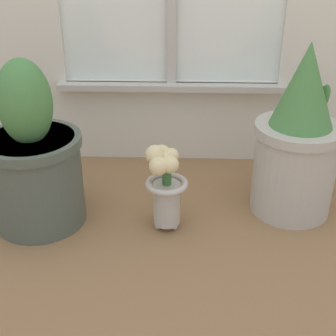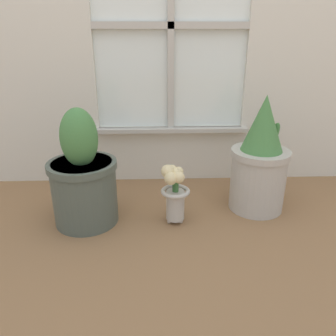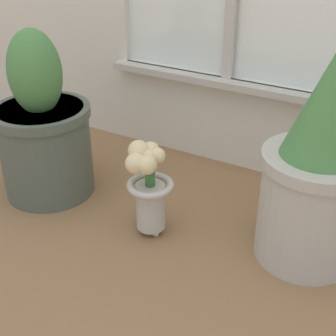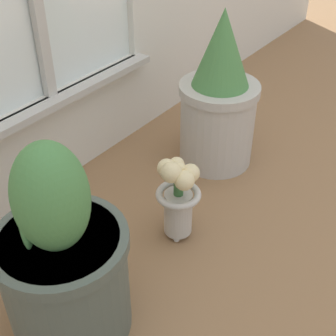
{
  "view_description": "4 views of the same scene",
  "coord_description": "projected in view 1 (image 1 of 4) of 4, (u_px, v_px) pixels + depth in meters",
  "views": [
    {
      "loc": [
        0.05,
        -1.18,
        0.9
      ],
      "look_at": [
        0.0,
        0.12,
        0.21
      ],
      "focal_mm": 50.0,
      "sensor_mm": 36.0,
      "label": 1
    },
    {
      "loc": [
        -0.09,
        -1.27,
        0.84
      ],
      "look_at": [
        -0.03,
        0.12,
        0.27
      ],
      "focal_mm": 35.0,
      "sensor_mm": 36.0,
      "label": 2
    },
    {
      "loc": [
        0.61,
        -0.86,
        0.87
      ],
      "look_at": [
        0.02,
        0.17,
        0.19
      ],
      "focal_mm": 50.0,
      "sensor_mm": 36.0,
      "label": 3
    },
    {
      "loc": [
        -0.88,
        -0.52,
        1.04
      ],
      "look_at": [
        -0.01,
        0.13,
        0.25
      ],
      "focal_mm": 50.0,
      "sensor_mm": 36.0,
      "label": 4
    }
  ],
  "objects": [
    {
      "name": "potted_plant_right",
      "position": [
        298.0,
        142.0,
        1.53
      ],
      "size": [
        0.29,
        0.29,
        0.58
      ],
      "color": "#B7B2A8",
      "rests_on": "ground_plane"
    },
    {
      "name": "ground_plane",
      "position": [
        166.0,
        244.0,
        1.46
      ],
      "size": [
        10.0,
        10.0,
        0.0
      ],
      "primitive_type": "plane",
      "color": "olive"
    },
    {
      "name": "potted_plant_left",
      "position": [
        34.0,
        162.0,
        1.48
      ],
      "size": [
        0.31,
        0.31,
        0.55
      ],
      "color": "#4C564C",
      "rests_on": "ground_plane"
    },
    {
      "name": "flower_vase",
      "position": [
        165.0,
        183.0,
        1.47
      ],
      "size": [
        0.14,
        0.14,
        0.29
      ],
      "color": "#BCB7AD",
      "rests_on": "ground_plane"
    }
  ]
}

